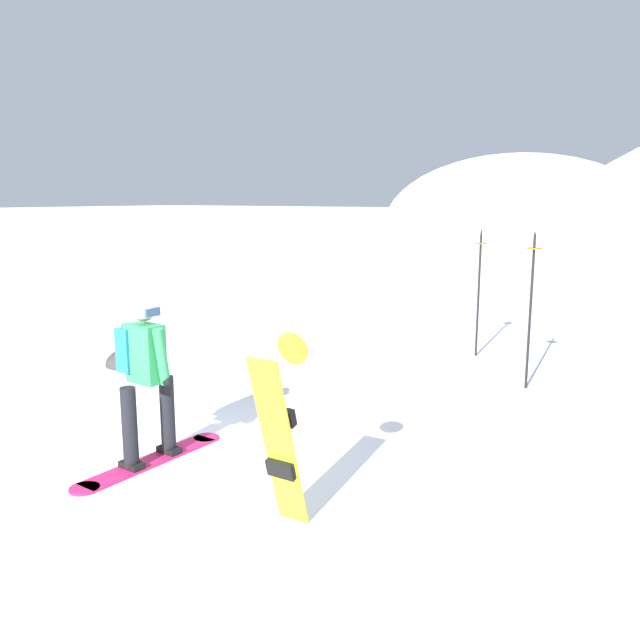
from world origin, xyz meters
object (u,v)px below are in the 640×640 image
rock_dark (129,366)px  spare_snowboard (281,433)px  piste_marker_near (531,300)px  piste_marker_far (479,284)px  snowboarder_main (145,374)px

rock_dark → spare_snowboard: bearing=-29.8°
piste_marker_near → piste_marker_far: 1.92m
piste_marker_near → piste_marker_far: bearing=129.9°
snowboarder_main → piste_marker_near: bearing=61.4°
spare_snowboard → rock_dark: bearing=150.2°
piste_marker_near → rock_dark: (-5.69, -2.13, -1.26)m
spare_snowboard → rock_dark: (-5.08, 2.90, -0.81)m
spare_snowboard → piste_marker_near: piste_marker_near is taller
spare_snowboard → rock_dark: size_ratio=2.04×
piste_marker_far → rock_dark: 5.86m
spare_snowboard → rock_dark: 5.91m
snowboarder_main → rock_dark: (-3.15, 2.52, -0.92)m
snowboarder_main → piste_marker_far: (1.31, 6.13, 0.30)m
spare_snowboard → rock_dark: spare_snowboard is taller
spare_snowboard → piste_marker_far: size_ratio=0.75×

